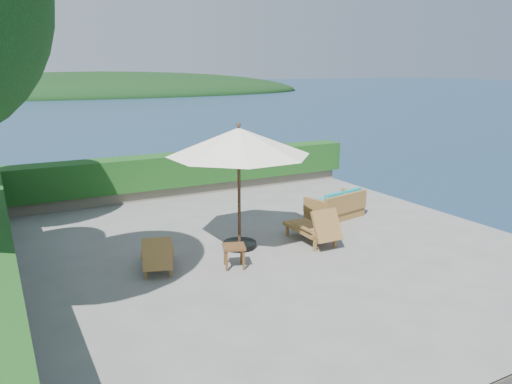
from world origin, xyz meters
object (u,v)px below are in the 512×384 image
patio_umbrella (239,143)px  lounge_left (158,254)px  lounge_right (314,228)px  wicker_loveseat (336,207)px  side_table (234,249)px

patio_umbrella → lounge_left: size_ratio=2.70×
lounge_left → lounge_right: lounge_right is taller
patio_umbrella → wicker_loveseat: (3.39, 0.82, -2.12)m
lounge_right → wicker_loveseat: bearing=39.9°
wicker_loveseat → lounge_right: bearing=-152.8°
patio_umbrella → lounge_left: (-2.07, -0.41, -2.10)m
patio_umbrella → side_table: patio_umbrella is taller
lounge_right → side_table: (-2.31, -0.44, 0.00)m
lounge_left → wicker_loveseat: lounge_left is taller
patio_umbrella → wicker_loveseat: bearing=13.6°
lounge_left → side_table: lounge_left is taller
lounge_left → side_table: 1.57m
lounge_left → wicker_loveseat: size_ratio=0.85×
side_table → wicker_loveseat: wicker_loveseat is taller
lounge_left → lounge_right: bearing=14.5°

